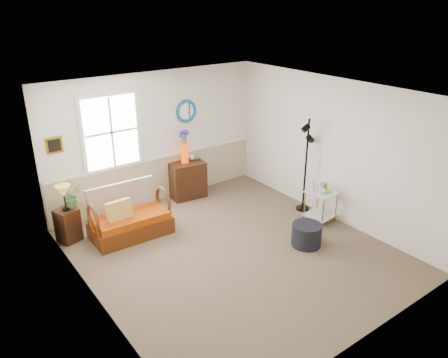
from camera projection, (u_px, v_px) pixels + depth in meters
floor at (233, 251)px, 7.16m from camera, size 4.50×5.00×0.01m
ceiling at (235, 94)px, 6.15m from camera, size 4.50×5.00×0.01m
walls at (234, 178)px, 6.66m from camera, size 4.51×5.01×2.60m
wainscot at (159, 179)px, 8.83m from camera, size 4.46×0.02×0.90m
chair_rail at (158, 157)px, 8.64m from camera, size 4.46×0.04×0.06m
window at (111, 132)px, 7.88m from camera, size 1.14×0.06×1.44m
picture at (54, 145)px, 7.35m from camera, size 0.28×0.03×0.28m
mirror at (186, 111)px, 8.71m from camera, size 0.47×0.07×0.47m
loveseat at (130, 212)px, 7.50m from camera, size 1.36×0.80×0.87m
throw_pillow at (120, 213)px, 7.33m from camera, size 0.44×0.13×0.44m
lamp_stand at (68, 225)px, 7.39m from camera, size 0.41×0.41×0.58m
table_lamp at (64, 198)px, 7.16m from camera, size 0.33×0.33×0.45m
potted_plant at (71, 199)px, 7.32m from camera, size 0.50×0.51×0.30m
cabinet at (188, 180)px, 8.99m from camera, size 0.76×0.54×0.75m
flower_vase at (184, 147)px, 8.75m from camera, size 0.23×0.23×0.66m
side_table at (320, 207)px, 7.99m from camera, size 0.53×0.53×0.61m
tabletop_items at (320, 185)px, 7.86m from camera, size 0.44×0.44×0.23m
floor_lamp at (306, 166)px, 8.24m from camera, size 0.32×0.32×1.83m
ottoman at (307, 235)px, 7.28m from camera, size 0.64×0.64×0.38m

